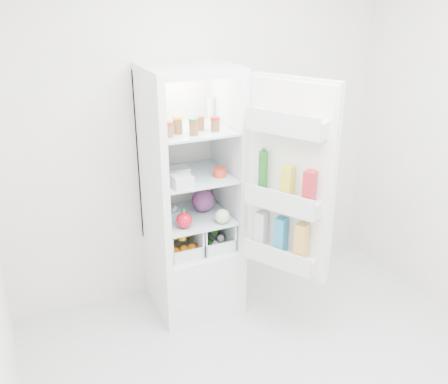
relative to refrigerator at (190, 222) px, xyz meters
name	(u,v)px	position (x,y,z in m)	size (l,w,h in m)	color
room_walls	(319,142)	(0.20, -1.25, 0.93)	(3.02, 3.02, 2.61)	white
refrigerator	(190,222)	(0.00, 0.00, 0.00)	(0.60, 0.60, 1.80)	silver
shelf_low	(193,216)	(0.00, -0.06, 0.07)	(0.49, 0.53, 0.01)	silver
shelf_mid	(192,175)	(0.00, -0.06, 0.38)	(0.49, 0.53, 0.01)	silver
shelf_top	(191,129)	(0.00, -0.06, 0.71)	(0.49, 0.53, 0.01)	silver
crisper_left	(178,235)	(-0.12, -0.06, -0.06)	(0.23, 0.46, 0.22)	silver
crisper_right	(209,229)	(0.12, -0.06, -0.06)	(0.23, 0.46, 0.22)	silver
condiment_jars	(191,127)	(-0.04, -0.18, 0.76)	(0.38, 0.16, 0.08)	#B21919
squeeze_bottle	(211,108)	(0.21, 0.10, 0.80)	(0.05, 0.05, 0.16)	white
tub_white	(182,181)	(-0.14, -0.26, 0.43)	(0.12, 0.12, 0.08)	silver
tin_red	(220,172)	(0.16, -0.18, 0.42)	(0.09, 0.09, 0.06)	red
foil_tray	(178,170)	(-0.07, 0.01, 0.41)	(0.15, 0.11, 0.04)	silver
red_cabbage	(203,200)	(0.09, -0.03, 0.17)	(0.17, 0.17, 0.17)	#582162
bell_pepper	(184,220)	(-0.13, -0.23, 0.14)	(0.11, 0.11, 0.11)	red
mushroom_bowl	(171,214)	(-0.17, -0.06, 0.12)	(0.14, 0.14, 0.07)	#8ABCCD
salad_bag	(222,216)	(0.14, -0.27, 0.13)	(0.10, 0.10, 0.10)	#B7D39E
citrus_pile	(179,239)	(-0.12, -0.08, -0.08)	(0.20, 0.31, 0.16)	orange
veg_pile	(210,234)	(0.13, -0.06, -0.10)	(0.16, 0.30, 0.10)	#23501A
fridge_door	(288,186)	(0.45, -0.60, 0.43)	(0.42, 0.56, 1.30)	silver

